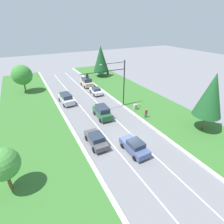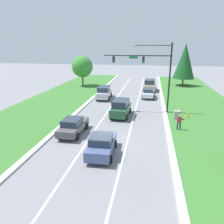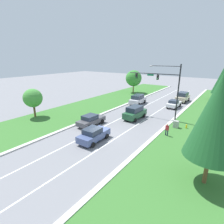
# 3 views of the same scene
# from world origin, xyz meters

# --- Properties ---
(ground_plane) EXTENTS (160.00, 160.00, 0.00)m
(ground_plane) POSITION_xyz_m (0.00, 0.00, 0.00)
(ground_plane) COLOR slate
(curb_strip_right) EXTENTS (0.50, 90.00, 0.15)m
(curb_strip_right) POSITION_xyz_m (5.65, 0.00, 0.07)
(curb_strip_right) COLOR beige
(curb_strip_right) RESTS_ON ground_plane
(curb_strip_left) EXTENTS (0.50, 90.00, 0.15)m
(curb_strip_left) POSITION_xyz_m (-5.65, 0.00, 0.07)
(curb_strip_left) COLOR beige
(curb_strip_left) RESTS_ON ground_plane
(grass_verge_right) EXTENTS (10.00, 90.00, 0.08)m
(grass_verge_right) POSITION_xyz_m (10.90, 0.00, 0.04)
(grass_verge_right) COLOR #38702D
(grass_verge_right) RESTS_ON ground_plane
(grass_verge_left) EXTENTS (10.00, 90.00, 0.08)m
(grass_verge_left) POSITION_xyz_m (-10.90, 0.00, 0.04)
(grass_verge_left) COLOR #38702D
(grass_verge_left) RESTS_ON ground_plane
(lane_stripe_inner_left) EXTENTS (0.14, 81.00, 0.01)m
(lane_stripe_inner_left) POSITION_xyz_m (-1.80, 0.00, 0.00)
(lane_stripe_inner_left) COLOR white
(lane_stripe_inner_left) RESTS_ON ground_plane
(lane_stripe_inner_right) EXTENTS (0.14, 81.00, 0.01)m
(lane_stripe_inner_right) POSITION_xyz_m (1.80, 0.00, 0.00)
(lane_stripe_inner_right) COLOR white
(lane_stripe_inner_right) RESTS_ON ground_plane
(traffic_signal_mast) EXTENTS (8.48, 0.41, 8.77)m
(traffic_signal_mast) POSITION_xyz_m (3.64, 11.02, 5.82)
(traffic_signal_mast) COLOR black
(traffic_signal_mast) RESTS_ON ground_plane
(slate_blue_sedan) EXTENTS (2.16, 4.41, 1.70)m
(slate_blue_sedan) POSITION_xyz_m (0.02, -1.65, 0.85)
(slate_blue_sedan) COLOR #475684
(slate_blue_sedan) RESTS_ON ground_plane
(silver_suv) EXTENTS (2.36, 5.17, 2.04)m
(silver_suv) POSITION_xyz_m (-3.80, 17.13, 1.05)
(silver_suv) COLOR silver
(silver_suv) RESTS_ON ground_plane
(white_sedan) EXTENTS (2.09, 4.19, 1.56)m
(white_sedan) POSITION_xyz_m (3.41, 18.85, 0.81)
(white_sedan) COLOR white
(white_sedan) RESTS_ON ground_plane
(forest_suv) EXTENTS (2.30, 4.77, 2.11)m
(forest_suv) POSITION_xyz_m (0.18, 8.39, 1.07)
(forest_suv) COLOR #235633
(forest_suv) RESTS_ON ground_plane
(graphite_sedan) EXTENTS (2.09, 4.61, 1.64)m
(graphite_sedan) POSITION_xyz_m (-3.69, 1.98, 0.84)
(graphite_sedan) COLOR #4C4C51
(graphite_sedan) RESTS_ON ground_plane
(champagne_suv) EXTENTS (2.35, 4.70, 2.16)m
(champagne_suv) POSITION_xyz_m (3.50, 25.02, 1.10)
(champagne_suv) COLOR beige
(champagne_suv) RESTS_ON ground_plane
(utility_cabinet) EXTENTS (0.70, 0.60, 1.08)m
(utility_cabinet) POSITION_xyz_m (6.91, 8.24, 0.54)
(utility_cabinet) COLOR #9E9E99
(utility_cabinet) RESTS_ON ground_plane
(pedestrian) EXTENTS (0.42, 0.31, 1.69)m
(pedestrian) POSITION_xyz_m (6.74, 4.79, 0.94)
(pedestrian) COLOR #232842
(pedestrian) RESTS_ON ground_plane
(fire_hydrant) EXTENTS (0.34, 0.20, 0.70)m
(fire_hydrant) POSITION_xyz_m (8.21, 8.79, 0.34)
(fire_hydrant) COLOR gold
(fire_hydrant) RESTS_ON ground_plane
(conifer_near_right_tree) EXTENTS (3.95, 3.95, 8.86)m
(conifer_near_right_tree) POSITION_xyz_m (12.17, -2.15, 5.69)
(conifer_near_right_tree) COLOR brown
(conifer_near_right_tree) RESTS_ON ground_plane
(oak_near_left_tree) EXTENTS (4.41, 4.41, 6.32)m
(oak_near_left_tree) POSITION_xyz_m (-10.67, 27.61, 4.11)
(oak_near_left_tree) COLOR brown
(oak_near_left_tree) RESTS_ON ground_plane
(conifer_far_right_tree) EXTENTS (4.45, 4.45, 8.75)m
(conifer_far_right_tree) POSITION_xyz_m (10.46, 31.43, 5.19)
(conifer_far_right_tree) COLOR brown
(conifer_far_right_tree) RESTS_ON ground_plane
(oak_far_left_tree) EXTENTS (3.06, 3.06, 4.84)m
(oak_far_left_tree) POSITION_xyz_m (-13.92, -0.70, 3.29)
(oak_far_left_tree) COLOR brown
(oak_far_left_tree) RESTS_ON ground_plane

